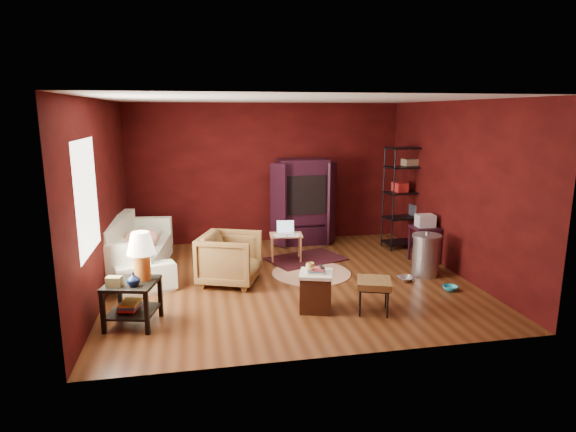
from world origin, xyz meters
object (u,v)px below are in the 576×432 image
object	(u,v)px
tv_armoire	(303,200)
wire_shelving	(410,193)
armchair	(230,256)
hamper	(316,290)
side_table	(137,270)
sofa	(134,249)
laptop_desk	(286,237)

from	to	relation	value
tv_armoire	wire_shelving	size ratio (longest dim) A/B	0.87
armchair	hamper	bearing A→B (deg)	-119.52
armchair	side_table	xyz separation A→B (m)	(-1.23, -1.24, 0.27)
hamper	wire_shelving	world-z (taller)	wire_shelving
tv_armoire	hamper	bearing A→B (deg)	-100.52
sofa	armchair	xyz separation A→B (m)	(1.50, -0.73, 0.01)
side_table	armchair	bearing A→B (deg)	45.05
sofa	wire_shelving	bearing A→B (deg)	-98.01
side_table	wire_shelving	world-z (taller)	wire_shelving
sofa	tv_armoire	size ratio (longest dim) A/B	1.29
laptop_desk	sofa	bearing A→B (deg)	-168.13
hamper	sofa	bearing A→B (deg)	142.07
wire_shelving	laptop_desk	bearing A→B (deg)	-176.07
sofa	tv_armoire	bearing A→B (deg)	-82.55
hamper	side_table	bearing A→B (deg)	179.37
hamper	laptop_desk	distance (m)	2.25
side_table	tv_armoire	bearing A→B (deg)	49.21
side_table	tv_armoire	world-z (taller)	tv_armoire
sofa	side_table	distance (m)	2.00
armchair	wire_shelving	bearing A→B (deg)	-47.75
side_table	wire_shelving	xyz separation A→B (m)	(4.84, 2.66, 0.38)
side_table	sofa	bearing A→B (deg)	97.75
sofa	tv_armoire	distance (m)	3.43
sofa	side_table	size ratio (longest dim) A/B	1.87
hamper	laptop_desk	bearing A→B (deg)	89.59
hamper	wire_shelving	distance (m)	3.80
sofa	laptop_desk	size ratio (longest dim) A/B	3.10
side_table	laptop_desk	world-z (taller)	side_table
laptop_desk	side_table	bearing A→B (deg)	-129.82
armchair	laptop_desk	xyz separation A→B (m)	(1.07, 0.98, 0.00)
sofa	armchair	distance (m)	1.67
tv_armoire	wire_shelving	bearing A→B (deg)	-18.72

